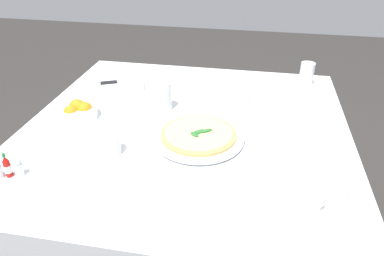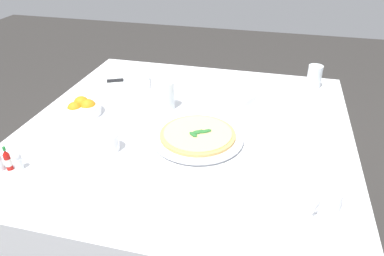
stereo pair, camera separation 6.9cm
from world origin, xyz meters
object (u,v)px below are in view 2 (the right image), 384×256
Objects in this scene: coffee_cup_right_edge at (326,201)px; dinner_knife at (126,80)px; napkin_folded at (126,83)px; menu_card at (250,105)px; citrus_bowl at (82,108)px; water_glass_center_back at (314,78)px; coffee_cup_far_left at (108,143)px; hot_sauce_bottle at (8,160)px; pizza_plate at (198,137)px; water_glass_back_corner at (167,96)px; pizza at (198,134)px; salt_shaker at (18,162)px.

dinner_knife is (-0.85, 0.64, -0.01)m from coffee_cup_right_edge.
menu_card reaches higher than napkin_folded.
citrus_bowl is at bearing 159.98° from coffee_cup_right_edge.
water_glass_center_back is at bearing -7.82° from napkin_folded.
coffee_cup_far_left is 1.58× the size of hot_sauce_bottle.
napkin_folded is (-0.85, -0.18, -0.04)m from water_glass_center_back.
hot_sauce_bottle reaches higher than pizza_plate.
coffee_cup_right_edge is at bearing 53.95° from menu_card.
coffee_cup_far_left is at bearing -105.34° from water_glass_back_corner.
coffee_cup_far_left is 0.31m from hot_sauce_bottle.
coffee_cup_right_edge is at bearing 3.26° from hot_sauce_bottle.
dinner_knife is 2.23× the size of hot_sauce_bottle.
water_glass_back_corner is at bearing 130.73° from pizza.
napkin_folded is 1.67× the size of citrus_bowl.
coffee_cup_far_left is at bearing -134.08° from water_glass_center_back.
menu_card is (0.66, 0.55, 0.00)m from salt_shaker.
pizza_plate is at bearing -49.28° from water_glass_back_corner.
menu_card is at bearing -36.75° from dinner_knife.
pizza_plate is 2.48× the size of coffee_cup_right_edge.
salt_shaker is at bearing -92.24° from citrus_bowl.
napkin_folded is at bearing 138.50° from pizza.
menu_card is (0.15, 0.26, 0.01)m from pizza.
hot_sauce_bottle is at bearing -150.03° from pizza.
water_glass_center_back reaches higher than dinner_knife.
citrus_bowl reaches higher than salt_shaker.
salt_shaker is 0.69× the size of menu_card.
napkin_folded is at bearing 107.09° from coffee_cup_far_left.
pizza is at bearing 148.56° from coffee_cup_right_edge.
napkin_folded is 0.69m from salt_shaker.
hot_sauce_bottle is at bearing -137.09° from water_glass_center_back.
pizza is at bearing 30.49° from salt_shaker.
coffee_cup_far_left reaches higher than pizza_plate.
citrus_bowl is at bearing 171.15° from pizza.
napkin_folded is at bearing 145.37° from water_glass_back_corner.
citrus_bowl is (-0.90, 0.33, -0.00)m from coffee_cup_right_edge.
water_glass_back_corner reaches higher than water_glass_center_back.
menu_card is (-0.26, -0.31, -0.02)m from water_glass_center_back.
water_glass_center_back is at bearing 31.42° from water_glass_back_corner.
salt_shaker is at bearing -145.40° from coffee_cup_far_left.
salt_shaker is (-0.50, -0.30, 0.01)m from pizza_plate.
water_glass_back_corner is (-0.18, 0.21, 0.03)m from pizza.
pizza_plate is at bearing -66.11° from dinner_knife.
citrus_bowl is (-0.05, -0.31, 0.02)m from napkin_folded.
pizza_plate is 3.08× the size of water_glass_center_back.
coffee_cup_right_edge is at bearing -20.02° from citrus_bowl.
menu_card is (0.59, -0.13, 0.01)m from dinner_knife.
menu_card is at bearing -32.26° from napkin_folded.
hot_sauce_bottle is at bearing -176.74° from coffee_cup_right_edge.
water_glass_center_back reaches higher than menu_card.
menu_card reaches higher than pizza.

